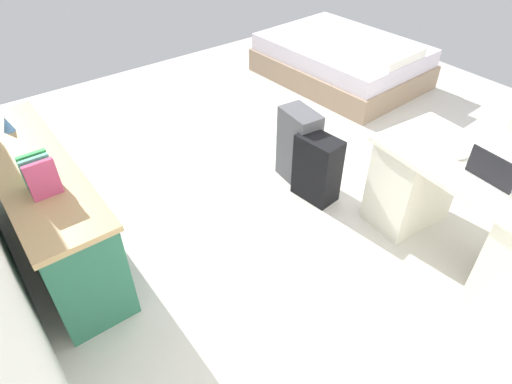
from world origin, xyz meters
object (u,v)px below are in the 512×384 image
Objects in this scene: bed at (342,61)px; suitcase_black at (317,168)px; desk at (468,214)px; figurine_small at (7,124)px; credenza at (48,209)px; computer_mouse at (462,156)px; laptop at (495,174)px; suitcase_spare_grey at (298,146)px.

bed is 2.39m from suitcase_black.
desk is 3.30m from figurine_small.
computer_mouse reaches higher than credenza.
suitcase_black is at bearing -109.47° from credenza.
suitcase_black is 1.34m from laptop.
bed is at bearing -77.68° from credenza.
computer_mouse reaches higher than bed.
laptop is at bearing -164.03° from suitcase_spare_grey.
credenza is 3.88m from bed.
bed is 17.98× the size of figurine_small.
bed is 2.94× the size of suitcase_spare_grey.
figurine_small is (1.20, 1.94, 0.54)m from suitcase_black.
computer_mouse is (-2.45, 1.47, 0.53)m from bed.
credenza is 0.68m from figurine_small.
credenza is at bearing 63.98° from suitcase_black.
figurine_small is (-0.31, 3.79, 0.59)m from bed.
suitcase_spare_grey is 2.24m from figurine_small.
computer_mouse is (-0.94, -0.37, 0.48)m from suitcase_black.
credenza is at bearing 102.32° from bed.
suitcase_spare_grey reaches higher than bed.
suitcase_spare_grey is at bearing -114.72° from figurine_small.
suitcase_spare_grey is (-1.23, 1.80, 0.09)m from bed.
desk is 14.87× the size of computer_mouse.
suitcase_spare_grey is at bearing 12.70° from desk.
laptop is at bearing 170.98° from computer_mouse.
credenza reaches higher than bed.
bed reaches higher than suitcase_black.
credenza is 2.85m from computer_mouse.
bed is (2.64, -1.49, -0.15)m from desk.
computer_mouse is at bearing -4.18° from desk.
figurine_small is (2.32, 2.30, 0.44)m from desk.
suitcase_spare_grey is 1.34m from computer_mouse.
figurine_small is (2.14, 2.32, 0.06)m from computer_mouse.
desk is at bearing -168.70° from suitcase_black.
bed is (0.83, -3.79, -0.15)m from credenza.
laptop reaches higher than suitcase_black.
suitcase_spare_grey is at bearing -15.25° from suitcase_black.
bed is 2.18m from suitcase_spare_grey.
credenza is 16.36× the size of figurine_small.
computer_mouse is 3.15m from figurine_small.
bed is 19.78× the size of computer_mouse.
desk reaches higher than suitcase_spare_grey.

